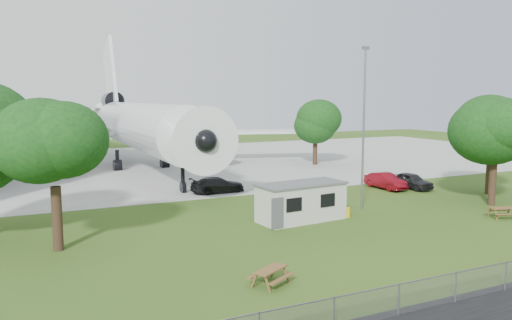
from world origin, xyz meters
name	(u,v)px	position (x,y,z in m)	size (l,w,h in m)	color
ground	(312,245)	(0.00, 0.00, 0.00)	(160.00, 160.00, 0.00)	#46661F
concrete_apron	(152,165)	(0.00, 38.00, 0.01)	(120.00, 46.00, 0.03)	#B7B7B2
airliner	(139,124)	(-2.00, 35.86, 5.27)	(46.36, 47.73, 17.69)	white
site_cabin	(301,202)	(2.35, 5.24, 1.31)	(6.87, 3.31, 2.62)	beige
picnic_west	(271,285)	(-5.00, -4.49, 0.00)	(1.80, 1.50, 0.76)	brown
picnic_east	(502,218)	(15.43, -0.28, 0.00)	(1.80, 1.50, 0.76)	brown
fence	(437,307)	(0.00, -9.50, 0.00)	(58.00, 0.04, 1.30)	gray
lamp_mast	(363,130)	(8.20, 6.20, 6.00)	(0.16, 0.16, 12.00)	slate
tree_west_small	(53,139)	(-13.28, 5.14, 6.17)	(5.82, 5.82, 9.11)	#382619
tree_east_front	(495,133)	(18.41, 3.07, 5.68)	(6.27, 6.27, 8.83)	#382619
tree_east_back	(492,129)	(22.12, 6.43, 5.68)	(6.79, 6.79, 9.09)	#382619
tree_far_apron	(315,123)	(18.55, 29.27, 5.28)	(6.71, 6.71, 8.65)	#382619
car_ne_hatch	(411,181)	(17.73, 11.26, 0.73)	(1.74, 4.31, 1.47)	black
car_ne_sedan	(385,181)	(15.50, 12.19, 0.73)	(1.55, 4.43, 1.46)	maroon
car_apron_van	(218,185)	(0.76, 17.07, 0.70)	(1.97, 4.85, 1.41)	black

